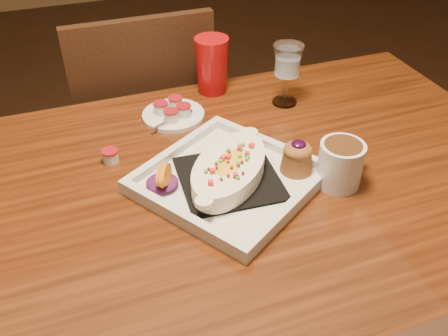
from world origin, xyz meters
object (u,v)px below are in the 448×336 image
object	(u,v)px
table	(203,229)
saucer	(173,113)
goblet	(287,64)
coffee_mug	(342,162)
red_tumbler	(212,65)
plate	(234,173)
chair_far	(143,133)

from	to	relation	value
table	saucer	world-z (taller)	saucer
goblet	saucer	xyz separation A→B (m)	(-0.29, 0.03, -0.10)
coffee_mug	red_tumbler	distance (m)	0.47
plate	red_tumbler	world-z (taller)	red_tumbler
goblet	saucer	distance (m)	0.31
plate	red_tumbler	xyz separation A→B (m)	(0.09, 0.39, 0.05)
table	saucer	bearing A→B (deg)	85.21
saucer	red_tumbler	size ratio (longest dim) A/B	1.03
saucer	red_tumbler	distance (m)	0.18
table	coffee_mug	world-z (taller)	coffee_mug
coffee_mug	goblet	xyz separation A→B (m)	(0.04, 0.33, 0.06)
table	red_tumbler	distance (m)	0.46
plate	saucer	bearing A→B (deg)	67.20
goblet	chair_far	bearing A→B (deg)	131.48
saucer	chair_far	bearing A→B (deg)	94.40
table	chair_far	bearing A→B (deg)	90.00
red_tumbler	saucer	bearing A→B (deg)	-143.87
coffee_mug	red_tumbler	size ratio (longest dim) A/B	0.83
plate	coffee_mug	size ratio (longest dim) A/B	3.52
plate	saucer	world-z (taller)	plate
chair_far	plate	world-z (taller)	chair_far
saucer	red_tumbler	world-z (taller)	red_tumbler
chair_far	saucer	bearing A→B (deg)	94.40
goblet	red_tumbler	world-z (taller)	goblet
chair_far	goblet	xyz separation A→B (m)	(0.31, -0.36, 0.35)
goblet	red_tumbler	distance (m)	0.20
coffee_mug	plate	bearing A→B (deg)	137.92
coffee_mug	red_tumbler	world-z (taller)	red_tumbler
goblet	red_tumbler	size ratio (longest dim) A/B	1.07
chair_far	red_tumbler	xyz separation A→B (m)	(0.16, -0.23, 0.32)
plate	goblet	world-z (taller)	goblet
coffee_mug	goblet	size ratio (longest dim) A/B	0.78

